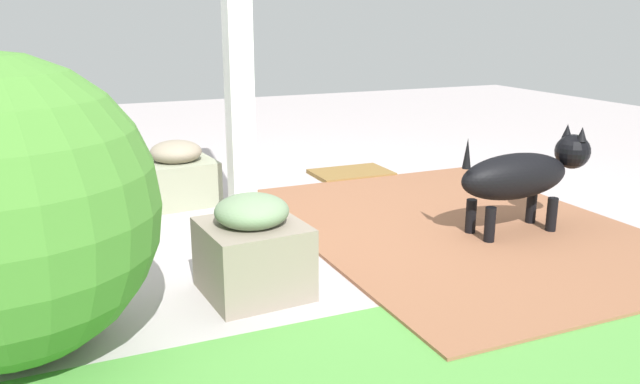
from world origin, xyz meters
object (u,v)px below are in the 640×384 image
(stone_planter_far, at_px, (253,249))
(terracotta_pot_broad, at_px, (105,188))
(dog, at_px, (524,174))
(stone_planter_nearest, at_px, (177,175))
(round_shrub, at_px, (0,211))
(doormat, at_px, (351,173))
(porch_pillar, at_px, (236,6))

(stone_planter_far, distance_m, terracotta_pot_broad, 1.35)
(terracotta_pot_broad, bearing_deg, stone_planter_far, 110.96)
(dog, bearing_deg, stone_planter_nearest, -39.82)
(round_shrub, bearing_deg, doormat, -139.83)
(porch_pillar, relative_size, round_shrub, 2.27)
(terracotta_pot_broad, relative_size, dog, 0.45)
(stone_planter_far, xyz_separation_m, round_shrub, (0.93, 0.17, 0.33))
(dog, distance_m, doormat, 1.63)
(porch_pillar, distance_m, terracotta_pot_broad, 1.29)
(terracotta_pot_broad, bearing_deg, doormat, -164.83)
(porch_pillar, bearing_deg, doormat, -140.15)
(porch_pillar, xyz_separation_m, dog, (-1.40, 0.63, -0.88))
(stone_planter_nearest, height_order, terracotta_pot_broad, stone_planter_nearest)
(stone_planter_far, bearing_deg, terracotta_pot_broad, -69.04)
(stone_planter_far, relative_size, round_shrub, 0.43)
(porch_pillar, xyz_separation_m, terracotta_pot_broad, (0.68, -0.46, -1.00))
(round_shrub, distance_m, terracotta_pot_broad, 1.53)
(terracotta_pot_broad, bearing_deg, round_shrub, 72.39)
(stone_planter_nearest, height_order, dog, dog)
(stone_planter_nearest, height_order, round_shrub, round_shrub)
(porch_pillar, relative_size, stone_planter_nearest, 4.94)
(porch_pillar, bearing_deg, stone_planter_nearest, -73.12)
(round_shrub, relative_size, dog, 1.26)
(stone_planter_far, relative_size, terracotta_pot_broad, 1.21)
(porch_pillar, xyz_separation_m, stone_planter_nearest, (0.22, -0.72, -1.03))
(round_shrub, bearing_deg, stone_planter_nearest, -118.54)
(stone_planter_far, xyz_separation_m, doormat, (-1.34, -1.75, -0.19))
(terracotta_pot_broad, height_order, doormat, terracotta_pot_broad)
(stone_planter_far, height_order, dog, dog)
(doormat, bearing_deg, porch_pillar, 39.85)
(porch_pillar, distance_m, doormat, 1.91)
(round_shrub, xyz_separation_m, doormat, (-2.27, -1.92, -0.52))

